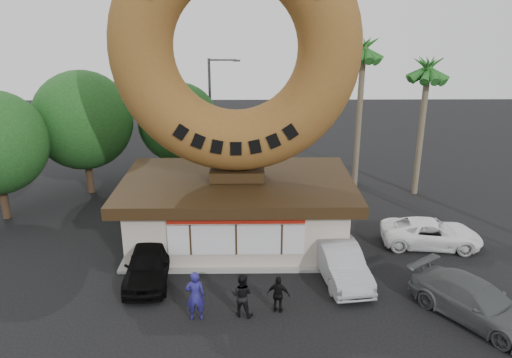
{
  "coord_description": "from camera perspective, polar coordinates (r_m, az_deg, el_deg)",
  "views": [
    {
      "loc": [
        0.61,
        -16.79,
        11.34
      ],
      "look_at": [
        0.88,
        4.0,
        4.0
      ],
      "focal_mm": 35.0,
      "sensor_mm": 36.0,
      "label": 1
    }
  ],
  "objects": [
    {
      "name": "car_silver",
      "position": [
        22.17,
        9.58,
        -9.31
      ],
      "size": [
        2.28,
        4.88,
        1.55
      ],
      "primitive_type": "imported",
      "rotation": [
        0.0,
        0.0,
        0.14
      ],
      "color": "#A3A3A8",
      "rests_on": "ground"
    },
    {
      "name": "car_white",
      "position": [
        26.1,
        19.37,
        -5.86
      ],
      "size": [
        5.05,
        2.79,
        1.34
      ],
      "primitive_type": "imported",
      "rotation": [
        0.0,
        0.0,
        1.45
      ],
      "color": "white",
      "rests_on": "ground"
    },
    {
      "name": "street_lamp",
      "position": [
        33.59,
        -4.98,
        7.6
      ],
      "size": [
        2.11,
        0.2,
        8.0
      ],
      "color": "#59595E",
      "rests_on": "ground"
    },
    {
      "name": "car_grey",
      "position": [
        21.01,
        23.76,
        -12.68
      ],
      "size": [
        4.65,
        5.38,
        1.49
      ],
      "primitive_type": "imported",
      "rotation": [
        0.0,
        0.0,
        0.61
      ],
      "color": "#575B5D",
      "rests_on": "ground"
    },
    {
      "name": "palm_far",
      "position": [
        31.31,
        19.02,
        11.35
      ],
      "size": [
        2.6,
        2.6,
        8.75
      ],
      "color": "#726651",
      "rests_on": "ground"
    },
    {
      "name": "person_left",
      "position": [
        19.28,
        -6.96,
        -13.11
      ],
      "size": [
        0.77,
        0.53,
        2.01
      ],
      "primitive_type": "imported",
      "rotation": [
        0.0,
        0.0,
        3.21
      ],
      "color": "navy",
      "rests_on": "ground"
    },
    {
      "name": "tree_west",
      "position": [
        32.16,
        -19.17,
        6.36
      ],
      "size": [
        6.0,
        6.0,
        7.65
      ],
      "color": "#473321",
      "rests_on": "ground"
    },
    {
      "name": "giant_donut",
      "position": [
        22.87,
        -2.35,
        14.67
      ],
      "size": [
        11.28,
        2.87,
        11.28
      ],
      "primitive_type": "torus",
      "rotation": [
        1.57,
        0.0,
        0.0
      ],
      "color": "brown",
      "rests_on": "donut_shop"
    },
    {
      "name": "palm_near",
      "position": [
        31.68,
        12.17,
        13.74
      ],
      "size": [
        2.6,
        2.6,
        9.75
      ],
      "color": "#726651",
      "rests_on": "ground"
    },
    {
      "name": "person_center",
      "position": [
        19.43,
        -1.62,
        -13.11
      ],
      "size": [
        1.0,
        0.87,
        1.76
      ],
      "primitive_type": "imported",
      "rotation": [
        0.0,
        0.0,
        2.87
      ],
      "color": "black",
      "rests_on": "ground"
    },
    {
      "name": "tree_mid",
      "position": [
        32.94,
        -8.83,
        6.39
      ],
      "size": [
        5.2,
        5.2,
        6.63
      ],
      "color": "#473321",
      "rests_on": "ground"
    },
    {
      "name": "car_black",
      "position": [
        22.25,
        -12.22,
        -9.4
      ],
      "size": [
        2.05,
        4.59,
        1.53
      ],
      "primitive_type": "imported",
      "rotation": [
        0.0,
        0.0,
        0.05
      ],
      "color": "black",
      "rests_on": "ground"
    },
    {
      "name": "ground",
      "position": [
        20.27,
        -2.43,
        -14.59
      ],
      "size": [
        90.0,
        90.0,
        0.0
      ],
      "primitive_type": "plane",
      "color": "black",
      "rests_on": "ground"
    },
    {
      "name": "person_right",
      "position": [
        19.69,
        2.58,
        -13.06
      ],
      "size": [
        0.95,
        0.57,
        1.52
      ],
      "primitive_type": "imported",
      "rotation": [
        0.0,
        0.0,
        2.9
      ],
      "color": "black",
      "rests_on": "ground"
    },
    {
      "name": "donut_shop",
      "position": [
        24.71,
        -2.11,
        -3.35
      ],
      "size": [
        11.2,
        7.2,
        3.8
      ],
      "color": "beige",
      "rests_on": "ground"
    }
  ]
}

